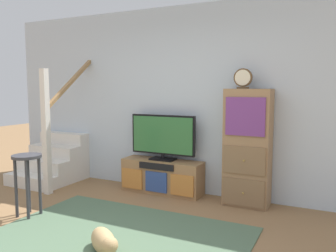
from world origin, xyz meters
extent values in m
cube|color=silver|center=(0.00, 2.46, 1.35)|extent=(6.40, 0.12, 2.70)
cube|color=#4C664C|center=(0.00, 0.60, 0.01)|extent=(2.60, 1.80, 0.01)
cube|color=#997047|center=(-0.30, 2.20, 0.24)|extent=(1.20, 0.36, 0.48)
cube|color=#BC7533|center=(-0.70, 2.01, 0.20)|extent=(0.34, 0.02, 0.29)
cube|color=#2D4784|center=(-0.30, 2.01, 0.20)|extent=(0.34, 0.02, 0.29)
cube|color=#BC7533|center=(0.10, 2.01, 0.20)|extent=(0.34, 0.02, 0.29)
cube|color=black|center=(-0.30, 2.01, 0.43)|extent=(0.54, 0.02, 0.09)
cube|color=black|center=(-0.30, 2.22, 0.49)|extent=(0.36, 0.22, 0.02)
cylinder|color=black|center=(-0.30, 2.22, 0.54)|extent=(0.05, 0.05, 0.06)
cube|color=black|center=(-0.30, 2.22, 0.85)|extent=(1.00, 0.05, 0.58)
cube|color=#2D6B38|center=(-0.30, 2.19, 0.85)|extent=(0.95, 0.01, 0.53)
cube|color=#93704C|center=(0.94, 2.21, 0.76)|extent=(0.58, 0.34, 1.52)
cube|color=brown|center=(0.94, 2.03, 0.21)|extent=(0.53, 0.02, 0.35)
sphere|color=olive|center=(0.94, 2.01, 0.21)|extent=(0.03, 0.03, 0.03)
cube|color=brown|center=(0.94, 2.03, 0.63)|extent=(0.53, 0.02, 0.35)
sphere|color=olive|center=(0.94, 2.01, 0.63)|extent=(0.03, 0.03, 0.03)
cube|color=#70387F|center=(0.94, 2.03, 1.18)|extent=(0.49, 0.02, 0.48)
cube|color=#4C3823|center=(0.86, 2.19, 1.53)|extent=(0.14, 0.08, 0.02)
cylinder|color=brown|center=(0.86, 2.19, 1.66)|extent=(0.23, 0.04, 0.23)
cylinder|color=beige|center=(0.86, 2.16, 1.66)|extent=(0.20, 0.01, 0.20)
cube|color=silver|center=(-2.25, 1.53, 0.10)|extent=(0.90, 0.26, 0.19)
cube|color=silver|center=(-2.25, 1.79, 0.19)|extent=(0.90, 0.26, 0.38)
cube|color=silver|center=(-2.25, 2.05, 0.29)|extent=(0.90, 0.26, 0.57)
cube|color=silver|center=(-2.25, 2.31, 0.38)|extent=(0.90, 0.26, 0.76)
cube|color=silver|center=(-2.25, 2.57, 0.47)|extent=(0.90, 0.26, 0.95)
cube|color=silver|center=(-1.75, 1.40, 0.90)|extent=(0.09, 0.09, 1.80)
cube|color=#9E7547|center=(-1.75, 2.05, 1.70)|extent=(0.06, 1.33, 0.99)
cylinder|color=#333338|center=(-1.40, 0.56, 0.35)|extent=(0.04, 0.04, 0.71)
cylinder|color=#333338|center=(-1.21, 0.56, 0.35)|extent=(0.04, 0.04, 0.71)
cylinder|color=#333338|center=(-1.40, 0.74, 0.35)|extent=(0.04, 0.04, 0.71)
cylinder|color=#333338|center=(-1.21, 0.74, 0.35)|extent=(0.04, 0.04, 0.71)
cylinder|color=#333338|center=(-1.31, 0.65, 0.73)|extent=(0.34, 0.34, 0.03)
ellipsoid|color=tan|center=(0.06, 0.29, 0.11)|extent=(0.47, 0.43, 0.22)
sphere|color=tan|center=(0.22, 0.16, 0.15)|extent=(0.15, 0.15, 0.15)
cylinder|color=tan|center=(-0.11, 0.42, 0.08)|extent=(0.10, 0.09, 0.16)
camera|label=1|loc=(1.97, -2.22, 1.54)|focal=37.10mm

